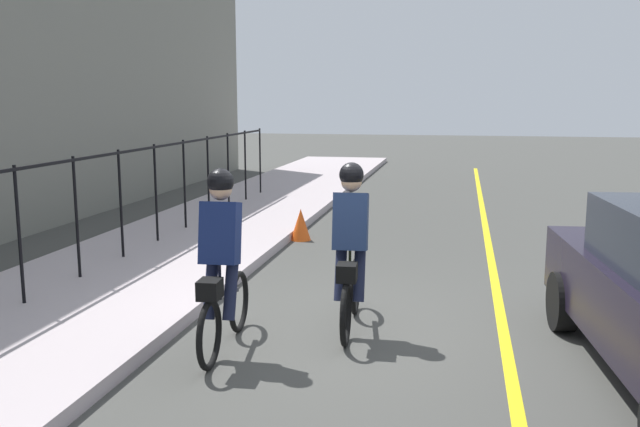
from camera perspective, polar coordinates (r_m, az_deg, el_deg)
name	(u,v)px	position (r m, az deg, el deg)	size (l,w,h in m)	color
ground_plane	(352,332)	(7.46, 2.65, -9.88)	(80.00, 80.00, 0.00)	#43433F
lane_line_centre	(505,343)	(7.39, 15.20, -10.37)	(36.00, 0.12, 0.01)	yellow
sidewalk	(65,306)	(8.61, -20.48, -7.27)	(40.00, 3.20, 0.15)	#B2A4A7
iron_fence	(75,194)	(9.41, -19.75, 1.54)	(16.70, 0.04, 1.60)	black
cyclist_lead	(222,262)	(6.73, -8.22, -4.04)	(1.71, 0.38, 1.83)	black
cyclist_follow	(351,249)	(7.26, 2.57, -2.93)	(1.71, 0.38, 1.83)	black
traffic_cone_near	(301,224)	(12.07, -1.62, -0.92)	(0.36, 0.36, 0.56)	#EF5617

